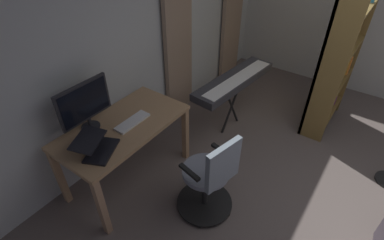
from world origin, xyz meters
name	(u,v)px	position (x,y,z in m)	size (l,w,h in m)	color
ground_plane	(354,214)	(0.00, 0.00, 0.00)	(6.87, 6.87, 0.00)	#655954
back_room_partition	(145,26)	(0.00, -2.64, 1.35)	(5.11, 0.10, 2.70)	silver
curtain_left_panel	(233,2)	(-1.86, -2.53, 1.21)	(0.54, 0.06, 2.42)	tan
curtain_right_panel	(178,28)	(-0.45, -2.53, 1.21)	(0.51, 0.06, 2.42)	tan
desk	(124,133)	(0.94, -2.15, 0.64)	(1.30, 0.69, 0.74)	tan
office_chair	(210,179)	(0.80, -1.22, 0.44)	(0.56, 0.56, 0.94)	black
computer_monitor	(85,104)	(1.14, -2.37, 1.01)	(0.54, 0.18, 0.47)	#232328
computer_keyboard	(132,122)	(0.86, -2.09, 0.76)	(0.38, 0.13, 0.02)	white
laptop	(97,147)	(1.33, -2.05, 0.80)	(0.43, 0.42, 0.14)	black
bookshelf	(334,61)	(-1.34, -0.80, 0.91)	(0.89, 0.30, 1.80)	olive
piano_keyboard	(234,81)	(-0.49, -1.70, 0.71)	(1.32, 0.45, 0.78)	black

